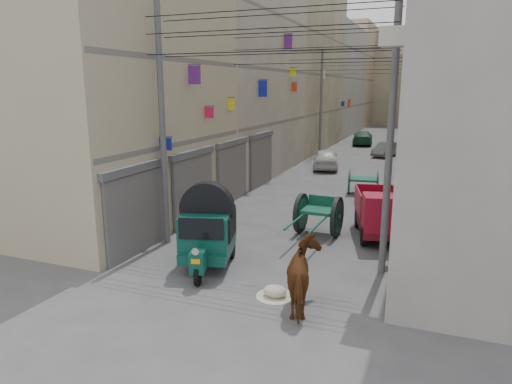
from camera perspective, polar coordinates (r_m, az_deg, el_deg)
The scene contains 18 objects.
ground at distance 9.81m, azimuth -11.86°, elevation -19.52°, with size 140.00×140.00×0.00m, color #4A4A4C.
building_row_left at distance 42.91m, azimuth 4.30°, elevation 14.54°, with size 8.00×62.00×14.00m.
building_row_right at distance 41.11m, azimuth 26.74°, elevation 13.31°, with size 8.00×62.00×14.00m.
end_cap_building at distance 73.00m, azimuth 18.20°, elevation 13.30°, with size 22.00×10.00×13.00m, color #B0A88A.
shutters_left at distance 19.61m, azimuth -5.15°, elevation 1.92°, with size 0.18×14.40×2.88m.
signboards at distance 28.94m, azimuth 12.11°, elevation 9.09°, with size 8.22×40.52×5.67m.
ac_units at distance 14.71m, azimuth 18.22°, elevation 20.97°, with size 0.70×6.55×3.35m.
utility_poles at distance 24.33m, azimuth 10.34°, elevation 9.84°, with size 7.40×22.20×8.00m.
overhead_cables at distance 21.81m, azimuth 9.25°, elevation 16.83°, with size 7.40×22.52×1.12m.
auto_rickshaw at distance 13.57m, azimuth -6.05°, elevation -4.61°, with size 2.07×2.87×1.95m.
tonga_cart at distance 16.65m, azimuth 7.84°, elevation -2.75°, with size 1.58×3.26×1.45m.
mini_truck at distance 16.42m, azimuth 15.29°, elevation -2.97°, with size 2.17×3.42×1.78m.
second_cart at distance 23.41m, azimuth 13.27°, elevation 1.40°, with size 1.61×1.46×1.28m.
feed_sack at distance 11.91m, azimuth 2.40°, elevation -12.27°, with size 0.61×0.49×0.31m, color beige.
horse at distance 11.07m, azimuth 6.21°, elevation -10.47°, with size 0.90×1.98×1.67m, color brown.
distant_car_white at distance 30.34m, azimuth 8.71°, elevation 4.13°, with size 1.57×3.89×1.33m, color silver.
distant_car_grey at distance 36.92m, azimuth 15.93°, elevation 5.15°, with size 1.16×3.32×1.09m, color #515653.
distant_car_green at distance 44.14m, azimuth 13.20°, elevation 6.61°, with size 1.77×4.35×1.26m, color #1A4E33.
Camera 1 is at (4.72, -6.84, 5.22)m, focal length 32.00 mm.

